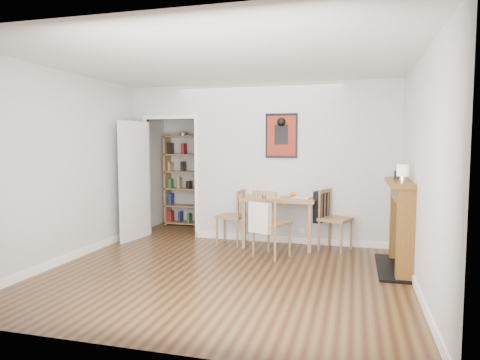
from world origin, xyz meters
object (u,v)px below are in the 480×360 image
(dining_table, at_px, (280,203))
(bookshelf, at_px, (184,180))
(chair_left, at_px, (231,217))
(fireplace, at_px, (402,222))
(orange_fruit, at_px, (293,194))
(chair_right, at_px, (334,219))
(ceramic_jar_a, at_px, (398,175))
(ceramic_jar_b, at_px, (400,175))
(notebook, at_px, (302,198))
(mantel_lamp, at_px, (403,171))
(red_glass, at_px, (264,195))
(chair_front, at_px, (271,223))

(dining_table, xyz_separation_m, bookshelf, (-2.15, 1.28, 0.21))
(chair_left, relative_size, fireplace, 0.71)
(fireplace, bearing_deg, orange_fruit, 147.22)
(dining_table, distance_m, chair_right, 0.87)
(bookshelf, height_order, ceramic_jar_a, bookshelf)
(ceramic_jar_b, bearing_deg, ceramic_jar_a, -111.38)
(dining_table, height_order, notebook, notebook)
(ceramic_jar_b, bearing_deg, orange_fruit, 154.56)
(chair_left, bearing_deg, fireplace, -16.87)
(mantel_lamp, height_order, ceramic_jar_b, mantel_lamp)
(ceramic_jar_b, bearing_deg, dining_table, 161.37)
(bookshelf, xyz_separation_m, notebook, (2.50, -1.26, -0.11))
(dining_table, distance_m, ceramic_jar_a, 1.90)
(mantel_lamp, xyz_separation_m, ceramic_jar_b, (0.04, 0.62, -0.09))
(chair_left, bearing_deg, red_glass, -3.04)
(orange_fruit, relative_size, ceramic_jar_a, 0.74)
(notebook, bearing_deg, chair_left, -174.63)
(dining_table, bearing_deg, notebook, 3.32)
(ceramic_jar_b, bearing_deg, fireplace, -87.65)
(bookshelf, distance_m, ceramic_jar_a, 4.33)
(ceramic_jar_b, bearing_deg, chair_right, 148.66)
(red_glass, bearing_deg, orange_fruit, 32.85)
(dining_table, bearing_deg, mantel_lamp, -35.37)
(chair_front, xyz_separation_m, orange_fruit, (0.18, 0.85, 0.32))
(chair_right, bearing_deg, chair_front, -142.44)
(chair_left, xyz_separation_m, orange_fruit, (0.96, 0.24, 0.37))
(fireplace, xyz_separation_m, mantel_lamp, (-0.05, -0.35, 0.68))
(chair_right, relative_size, fireplace, 0.75)
(orange_fruit, height_order, notebook, orange_fruit)
(chair_left, relative_size, orange_fruit, 10.74)
(notebook, xyz_separation_m, ceramic_jar_a, (1.34, -0.73, 0.43))
(ceramic_jar_a, height_order, ceramic_jar_b, ceramic_jar_a)
(red_glass, xyz_separation_m, orange_fruit, (0.41, 0.27, -0.01))
(chair_front, distance_m, fireplace, 1.75)
(bookshelf, bearing_deg, ceramic_jar_b, -25.68)
(bookshelf, distance_m, fireplace, 4.45)
(chair_front, xyz_separation_m, ceramic_jar_b, (1.73, 0.12, 0.71))
(dining_table, bearing_deg, red_glass, -153.46)
(chair_left, bearing_deg, chair_right, 1.33)
(bookshelf, relative_size, orange_fruit, 21.76)
(bookshelf, height_order, ceramic_jar_b, bookshelf)
(ceramic_jar_a, bearing_deg, dining_table, 157.20)
(dining_table, relative_size, bookshelf, 0.63)
(chair_left, height_order, mantel_lamp, mantel_lamp)
(chair_left, xyz_separation_m, chair_right, (1.63, 0.04, 0.04))
(red_glass, distance_m, orange_fruit, 0.49)
(orange_fruit, bearing_deg, chair_right, -16.69)
(chair_left, distance_m, red_glass, 0.67)
(ceramic_jar_b, bearing_deg, mantel_lamp, -93.36)
(fireplace, distance_m, mantel_lamp, 0.77)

